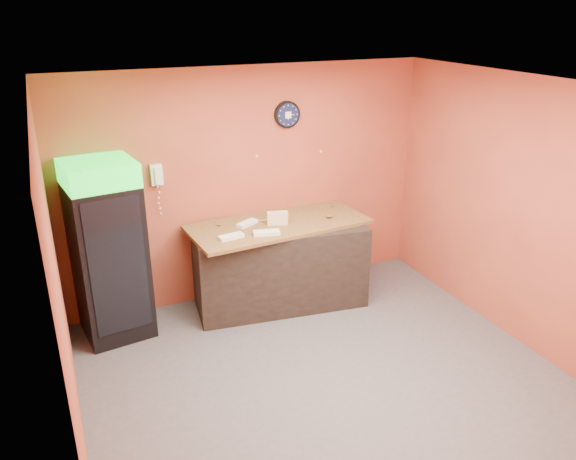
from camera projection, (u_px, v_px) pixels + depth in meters
floor at (322, 375)px, 5.58m from camera, size 4.50×4.50×0.00m
back_wall at (250, 185)px, 6.75m from camera, size 4.50×0.02×2.80m
left_wall at (60, 294)px, 4.22m from camera, size 0.02×4.00×2.80m
right_wall at (516, 211)px, 5.89m from camera, size 0.02×4.00×2.80m
ceiling at (330, 87)px, 4.53m from camera, size 4.50×4.00×0.02m
beverage_cooler at (109, 255)px, 5.93m from camera, size 0.77×0.78×1.97m
prep_counter at (279, 264)px, 6.78m from camera, size 2.10×1.14×1.00m
wall_clock at (287, 115)px, 6.60m from camera, size 0.32×0.06×0.32m
wall_phone at (157, 175)px, 6.19m from camera, size 0.13×0.11×0.23m
butcher_paper at (278, 224)px, 6.59m from camera, size 2.15×1.06×0.04m
sub_roll_stack at (277, 218)px, 6.50m from camera, size 0.25×0.14×0.15m
wrapped_sandwich_left at (231, 237)px, 6.13m from camera, size 0.29×0.15×0.04m
wrapped_sandwich_mid at (266, 233)px, 6.23m from camera, size 0.31×0.18×0.04m
wrapped_sandwich_right at (247, 223)px, 6.50m from camera, size 0.29×0.22×0.04m
kitchen_tool at (271, 218)px, 6.65m from camera, size 0.06×0.06×0.06m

